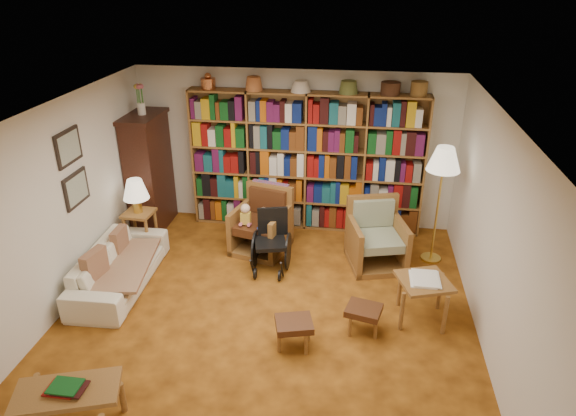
% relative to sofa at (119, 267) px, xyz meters
% --- Properties ---
extents(floor, '(5.00, 5.00, 0.00)m').
position_rel_sofa_xyz_m(floor, '(2.05, -0.26, -0.27)').
color(floor, '#B1661B').
rests_on(floor, ground).
extents(ceiling, '(5.00, 5.00, 0.00)m').
position_rel_sofa_xyz_m(ceiling, '(2.05, -0.26, 2.23)').
color(ceiling, white).
rests_on(ceiling, wall_back).
extents(wall_back, '(5.00, 0.00, 5.00)m').
position_rel_sofa_xyz_m(wall_back, '(2.05, 2.24, 0.98)').
color(wall_back, silver).
rests_on(wall_back, floor).
extents(wall_front, '(5.00, 0.00, 5.00)m').
position_rel_sofa_xyz_m(wall_front, '(2.05, -2.76, 0.98)').
color(wall_front, silver).
rests_on(wall_front, floor).
extents(wall_left, '(0.00, 5.00, 5.00)m').
position_rel_sofa_xyz_m(wall_left, '(-0.45, -0.26, 0.98)').
color(wall_left, silver).
rests_on(wall_left, floor).
extents(wall_right, '(0.00, 5.00, 5.00)m').
position_rel_sofa_xyz_m(wall_right, '(4.55, -0.26, 0.98)').
color(wall_right, silver).
rests_on(wall_right, floor).
extents(bookshelf, '(3.60, 0.30, 2.42)m').
position_rel_sofa_xyz_m(bookshelf, '(2.25, 2.07, 0.90)').
color(bookshelf, '#98602F').
rests_on(bookshelf, floor).
extents(curio_cabinet, '(0.50, 0.95, 2.40)m').
position_rel_sofa_xyz_m(curio_cabinet, '(-0.20, 1.74, 0.68)').
color(curio_cabinet, '#3C1810').
rests_on(curio_cabinet, floor).
extents(framed_pictures, '(0.03, 0.52, 0.97)m').
position_rel_sofa_xyz_m(framed_pictures, '(-0.43, 0.04, 1.35)').
color(framed_pictures, black).
rests_on(framed_pictures, wall_left).
extents(sofa, '(1.88, 0.79, 0.54)m').
position_rel_sofa_xyz_m(sofa, '(0.00, 0.00, 0.00)').
color(sofa, '#EEE7CA').
rests_on(sofa, floor).
extents(sofa_throw, '(0.91, 1.43, 0.04)m').
position_rel_sofa_xyz_m(sofa_throw, '(0.05, -0.00, 0.03)').
color(sofa_throw, '#C2B88D').
rests_on(sofa_throw, sofa).
extents(cushion_left, '(0.11, 0.34, 0.34)m').
position_rel_sofa_xyz_m(cushion_left, '(-0.13, 0.35, 0.18)').
color(cushion_left, maroon).
rests_on(cushion_left, sofa).
extents(cushion_right, '(0.19, 0.41, 0.39)m').
position_rel_sofa_xyz_m(cushion_right, '(-0.13, -0.35, 0.18)').
color(cushion_right, maroon).
rests_on(cushion_right, sofa).
extents(side_table_lamp, '(0.44, 0.44, 0.61)m').
position_rel_sofa_xyz_m(side_table_lamp, '(-0.10, 0.97, 0.18)').
color(side_table_lamp, '#98602F').
rests_on(side_table_lamp, floor).
extents(table_lamp, '(0.38, 0.38, 0.51)m').
position_rel_sofa_xyz_m(table_lamp, '(-0.10, 0.97, 0.68)').
color(table_lamp, gold).
rests_on(table_lamp, side_table_lamp).
extents(armchair_leather, '(0.94, 0.96, 0.95)m').
position_rel_sofa_xyz_m(armchair_leather, '(1.68, 1.29, 0.12)').
color(armchair_leather, '#98602F').
rests_on(armchair_leather, floor).
extents(armchair_sage, '(0.95, 0.96, 0.94)m').
position_rel_sofa_xyz_m(armchair_sage, '(3.38, 1.10, 0.09)').
color(armchair_sage, '#98602F').
rests_on(armchair_sage, floor).
extents(wheelchair, '(0.51, 0.69, 0.86)m').
position_rel_sofa_xyz_m(wheelchair, '(1.92, 0.74, 0.12)').
color(wheelchair, black).
rests_on(wheelchair, floor).
extents(floor_lamp, '(0.46, 0.46, 1.72)m').
position_rel_sofa_xyz_m(floor_lamp, '(4.19, 1.26, 1.21)').
color(floor_lamp, gold).
rests_on(floor_lamp, floor).
extents(side_table_papers, '(0.71, 0.71, 0.59)m').
position_rel_sofa_xyz_m(side_table_papers, '(3.90, -0.19, 0.20)').
color(side_table_papers, '#98602F').
rests_on(side_table_papers, floor).
extents(footstool_a, '(0.48, 0.44, 0.34)m').
position_rel_sofa_xyz_m(footstool_a, '(2.46, -0.90, 0.01)').
color(footstool_a, '#4C2A14').
rests_on(footstool_a, floor).
extents(footstool_b, '(0.46, 0.42, 0.33)m').
position_rel_sofa_xyz_m(footstool_b, '(3.22, -0.52, -0.00)').
color(footstool_b, '#4C2A14').
rests_on(footstool_b, floor).
extents(coffee_table, '(1.03, 0.74, 0.44)m').
position_rel_sofa_xyz_m(coffee_table, '(0.54, -2.24, 0.07)').
color(coffee_table, '#98602F').
rests_on(coffee_table, floor).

